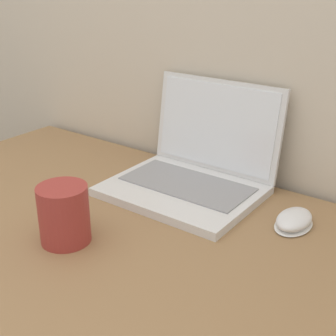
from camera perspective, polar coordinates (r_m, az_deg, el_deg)
The scene contains 3 objects.
laptop at distance 1.13m, azimuth 3.18°, elevation -0.01°, with size 0.35×0.31×0.25m.
drink_cup at distance 0.92m, azimuth -12.43°, elevation -5.48°, with size 0.10×0.10×0.12m.
computer_mouse at distance 1.01m, azimuth 15.11°, elevation -6.17°, with size 0.07×0.11×0.03m.
Camera 1 is at (0.63, -0.27, 1.26)m, focal length 50.00 mm.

